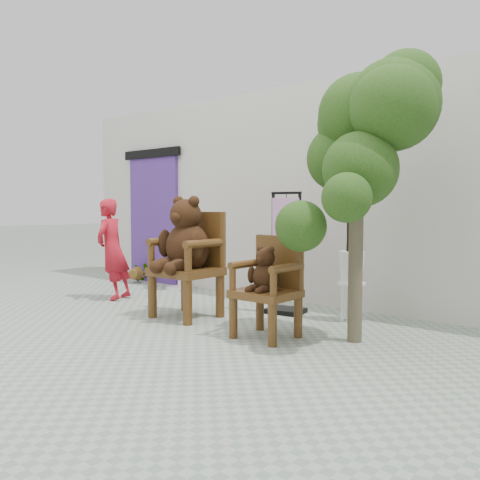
{
  "coord_description": "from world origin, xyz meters",
  "views": [
    {
      "loc": [
        3.89,
        -3.28,
        1.33
      ],
      "look_at": [
        0.17,
        1.16,
        0.95
      ],
      "focal_mm": 38.0,
      "sensor_mm": 36.0,
      "label": 1
    }
  ],
  "objects_px": {
    "cafe_table": "(179,262)",
    "tree": "(369,128)",
    "stool_bucket": "(352,266)",
    "person": "(113,249)",
    "chair_big": "(187,248)",
    "display_stand": "(286,267)",
    "chair_small": "(269,279)"
  },
  "relations": [
    {
      "from": "display_stand",
      "to": "stool_bucket",
      "type": "height_order",
      "value": "display_stand"
    },
    {
      "from": "stool_bucket",
      "to": "tree",
      "type": "relative_size",
      "value": 0.52
    },
    {
      "from": "chair_big",
      "to": "cafe_table",
      "type": "bearing_deg",
      "value": 139.39
    },
    {
      "from": "chair_big",
      "to": "person",
      "type": "distance_m",
      "value": 1.7
    },
    {
      "from": "stool_bucket",
      "to": "person",
      "type": "bearing_deg",
      "value": -164.3
    },
    {
      "from": "chair_small",
      "to": "display_stand",
      "type": "height_order",
      "value": "display_stand"
    },
    {
      "from": "person",
      "to": "stool_bucket",
      "type": "height_order",
      "value": "stool_bucket"
    },
    {
      "from": "stool_bucket",
      "to": "chair_small",
      "type": "bearing_deg",
      "value": -104.22
    },
    {
      "from": "chair_small",
      "to": "tree",
      "type": "bearing_deg",
      "value": 31.01
    },
    {
      "from": "display_stand",
      "to": "tree",
      "type": "distance_m",
      "value": 2.11
    },
    {
      "from": "person",
      "to": "cafe_table",
      "type": "relative_size",
      "value": 2.04
    },
    {
      "from": "display_stand",
      "to": "tree",
      "type": "xyz_separation_m",
      "value": [
        1.36,
        -0.56,
        1.51
      ]
    },
    {
      "from": "chair_big",
      "to": "cafe_table",
      "type": "height_order",
      "value": "chair_big"
    },
    {
      "from": "display_stand",
      "to": "stool_bucket",
      "type": "distance_m",
      "value": 0.85
    },
    {
      "from": "stool_bucket",
      "to": "tree",
      "type": "bearing_deg",
      "value": -52.69
    },
    {
      "from": "chair_small",
      "to": "cafe_table",
      "type": "relative_size",
      "value": 1.46
    },
    {
      "from": "person",
      "to": "stool_bucket",
      "type": "xyz_separation_m",
      "value": [
        3.3,
        0.93,
        -0.08
      ]
    },
    {
      "from": "cafe_table",
      "to": "stool_bucket",
      "type": "distance_m",
      "value": 3.26
    },
    {
      "from": "cafe_table",
      "to": "display_stand",
      "type": "bearing_deg",
      "value": -10.64
    },
    {
      "from": "display_stand",
      "to": "stool_bucket",
      "type": "relative_size",
      "value": 1.04
    },
    {
      "from": "chair_big",
      "to": "stool_bucket",
      "type": "distance_m",
      "value": 1.95
    },
    {
      "from": "stool_bucket",
      "to": "cafe_table",
      "type": "bearing_deg",
      "value": 174.37
    },
    {
      "from": "chair_big",
      "to": "tree",
      "type": "bearing_deg",
      "value": 9.93
    },
    {
      "from": "person",
      "to": "display_stand",
      "type": "height_order",
      "value": "display_stand"
    },
    {
      "from": "display_stand",
      "to": "tree",
      "type": "relative_size",
      "value": 0.54
    },
    {
      "from": "person",
      "to": "stool_bucket",
      "type": "relative_size",
      "value": 0.99
    },
    {
      "from": "cafe_table",
      "to": "tree",
      "type": "xyz_separation_m",
      "value": [
        3.77,
        -1.01,
        1.65
      ]
    },
    {
      "from": "chair_small",
      "to": "cafe_table",
      "type": "xyz_separation_m",
      "value": [
        -2.93,
        1.52,
        -0.15
      ]
    },
    {
      "from": "chair_big",
      "to": "chair_small",
      "type": "distance_m",
      "value": 1.34
    },
    {
      "from": "cafe_table",
      "to": "tree",
      "type": "distance_m",
      "value": 4.24
    },
    {
      "from": "chair_small",
      "to": "tree",
      "type": "height_order",
      "value": "tree"
    },
    {
      "from": "cafe_table",
      "to": "display_stand",
      "type": "height_order",
      "value": "display_stand"
    }
  ]
}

